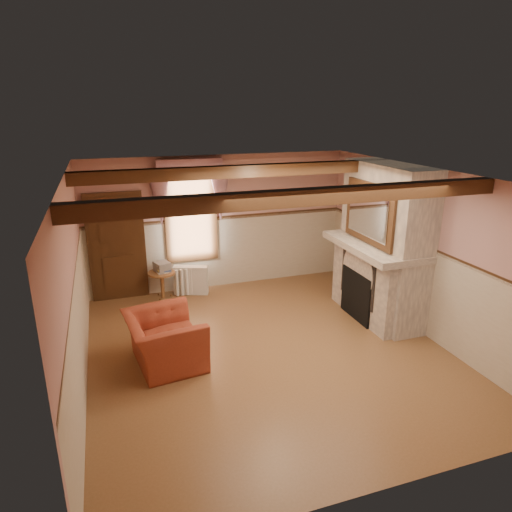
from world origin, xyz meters
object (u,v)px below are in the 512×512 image
object	(u,v)px
side_table	(162,285)
oil_lamp	(357,226)
mantel_clock	(355,227)
bowl	(372,239)
armchair	(164,340)
radiator	(191,280)

from	to	relation	value
side_table	oil_lamp	xyz separation A→B (m)	(3.54, -1.44, 1.29)
mantel_clock	bowl	bearing A→B (deg)	-90.00
armchair	oil_lamp	size ratio (longest dim) A/B	4.28
radiator	mantel_clock	xyz separation A→B (m)	(2.95, -1.36, 1.22)
radiator	bowl	distance (m)	3.74
side_table	bowl	xyz separation A→B (m)	(3.54, -1.98, 1.18)
radiator	mantel_clock	bearing A→B (deg)	-4.97
radiator	oil_lamp	distance (m)	3.52
mantel_clock	oil_lamp	world-z (taller)	oil_lamp
mantel_clock	oil_lamp	distance (m)	0.09
oil_lamp	radiator	bearing A→B (deg)	153.97
armchair	side_table	world-z (taller)	armchair
bowl	oil_lamp	bearing A→B (deg)	90.00
bowl	side_table	bearing A→B (deg)	150.72
side_table	oil_lamp	world-z (taller)	oil_lamp
oil_lamp	side_table	bearing A→B (deg)	157.83
side_table	radiator	xyz separation A→B (m)	(0.59, 0.00, 0.02)
radiator	oil_lamp	xyz separation A→B (m)	(2.95, -1.44, 1.26)
armchair	radiator	bearing A→B (deg)	-26.25
bowl	oil_lamp	xyz separation A→B (m)	(0.00, 0.54, 0.10)
side_table	radiator	size ratio (longest dim) A/B	0.79
bowl	mantel_clock	world-z (taller)	mantel_clock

